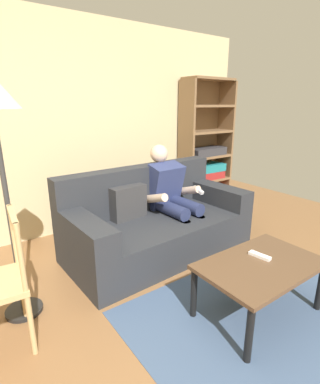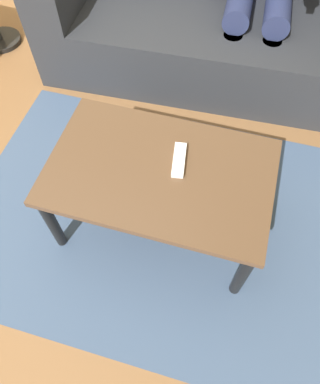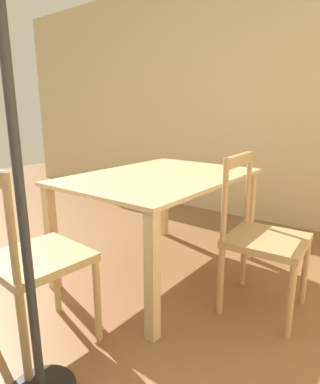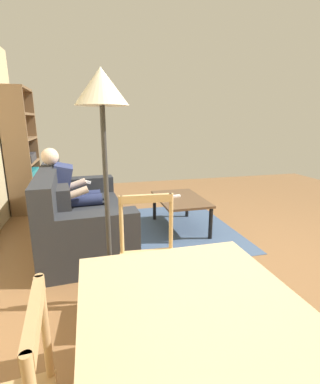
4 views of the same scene
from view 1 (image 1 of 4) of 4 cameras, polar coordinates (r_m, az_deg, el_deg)
wall_back at (r=3.70m, az=-25.28°, el=10.68°), size 6.42×0.12×2.59m
couch at (r=3.28m, az=-0.90°, el=-5.96°), size 2.06×1.07×0.91m
person_lounging at (r=3.39m, az=2.19°, el=-0.57°), size 0.61×0.91×1.13m
coffee_table at (r=2.42m, az=19.01°, el=-14.13°), size 0.95×0.60×0.44m
tv_remote at (r=2.46m, az=18.88°, el=-11.66°), size 0.08×0.18×0.02m
bookshelf at (r=4.77m, az=8.73°, el=7.03°), size 0.87×0.36×1.96m
area_rug at (r=2.62m, az=18.18°, el=-21.27°), size 2.01×1.41×0.01m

